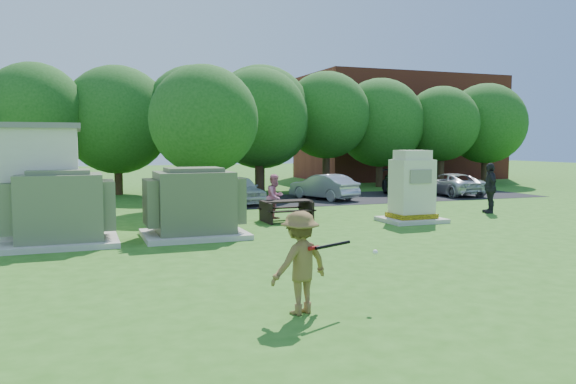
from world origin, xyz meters
name	(u,v)px	position (x,y,z in m)	size (l,w,h in m)	color
ground	(346,259)	(0.00, 0.00, 0.00)	(120.00, 120.00, 0.00)	#2D6619
brick_building	(399,128)	(18.00, 27.00, 4.00)	(15.00, 8.00, 8.00)	maroon
parking_strip	(352,198)	(7.00, 13.50, 0.01)	(20.00, 6.00, 0.01)	#232326
transformer_left	(60,210)	(-6.50, 4.50, 0.97)	(3.00, 2.40, 2.07)	beige
transformer_right	(194,205)	(-2.80, 4.50, 0.97)	(3.00, 2.40, 2.07)	beige
generator_cabinet	(412,191)	(5.07, 5.01, 1.11)	(2.09, 1.71, 2.54)	beige
picnic_table	(286,208)	(0.91, 6.61, 0.47)	(1.77, 1.33, 0.76)	black
batter	(300,263)	(-2.63, -3.63, 0.85)	(1.09, 0.63, 1.69)	brown
person_at_picnic	(275,197)	(0.72, 7.31, 0.83)	(0.81, 0.63, 1.66)	#CF6D8C
person_walking_right	(490,188)	(9.39, 6.09, 1.00)	(1.18, 0.49, 2.01)	black
car_white	(239,190)	(0.91, 12.98, 0.65)	(1.54, 3.82, 1.30)	silver
car_silver_a	(324,187)	(5.38, 13.39, 0.63)	(1.33, 3.81, 1.26)	#BDBCC1
car_dark	(405,183)	(10.20, 13.58, 0.69)	(1.92, 4.72, 1.37)	black
car_silver_b	(450,184)	(12.65, 13.06, 0.59)	(1.95, 4.24, 1.18)	silver
batting_equipment	(337,247)	(-2.00, -3.69, 1.08)	(1.40, 0.41, 0.27)	black
tree_row	(226,118)	(1.75, 18.50, 4.15)	(41.30, 13.30, 7.30)	#47301E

